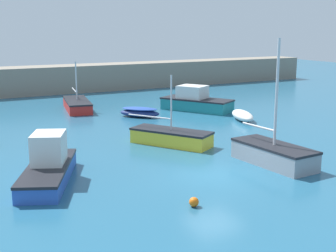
# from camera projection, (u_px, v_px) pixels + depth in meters

# --- Properties ---
(ground_plane) EXTENTS (120.00, 120.00, 0.20)m
(ground_plane) POSITION_uv_depth(u_px,v_px,m) (214.00, 176.00, 21.76)
(ground_plane) COLOR #235B7A
(harbor_breakwater) EXTENTS (65.02, 3.55, 2.78)m
(harbor_breakwater) POSITION_uv_depth(u_px,v_px,m) (47.00, 80.00, 48.04)
(harbor_breakwater) COLOR gray
(harbor_breakwater) RESTS_ON ground_plane
(sailboat_tall_mast) EXTENTS (2.09, 4.64, 6.21)m
(sailboat_tall_mast) POSITION_uv_depth(u_px,v_px,m) (274.00, 154.00, 23.18)
(sailboat_tall_mast) COLOR gray
(sailboat_tall_mast) RESTS_ON ground_plane
(rowboat_with_red_cover) EXTENTS (3.11, 3.21, 0.75)m
(rowboat_with_red_cover) POSITION_uv_depth(u_px,v_px,m) (140.00, 112.00, 35.51)
(rowboat_with_red_cover) COLOR navy
(rowboat_with_red_cover) RESTS_ON ground_plane
(motorboat_grey_hull) EXTENTS (3.97, 5.96, 2.12)m
(motorboat_grey_hull) POSITION_uv_depth(u_px,v_px,m) (49.00, 166.00, 20.67)
(motorboat_grey_hull) COLOR #2D56B7
(motorboat_grey_hull) RESTS_ON ground_plane
(cabin_cruiser_white) EXTENTS (4.81, 6.14, 2.03)m
(cabin_cruiser_white) POSITION_uv_depth(u_px,v_px,m) (196.00, 101.00, 38.20)
(cabin_cruiser_white) COLOR teal
(cabin_cruiser_white) RESTS_ON ground_plane
(rowboat_white_midwater) EXTENTS (2.27, 3.62, 0.71)m
(rowboat_white_midwater) POSITION_uv_depth(u_px,v_px,m) (242.00, 115.00, 34.26)
(rowboat_white_midwater) COLOR white
(rowboat_white_midwater) RESTS_ON ground_plane
(sailboat_short_mast) EXTENTS (2.82, 6.19, 4.00)m
(sailboat_short_mast) POSITION_uv_depth(u_px,v_px,m) (77.00, 105.00, 38.48)
(sailboat_short_mast) COLOR red
(sailboat_short_mast) RESTS_ON ground_plane
(sailboat_twin_hulled) EXTENTS (3.88, 5.01, 4.06)m
(sailboat_twin_hulled) POSITION_uv_depth(u_px,v_px,m) (171.00, 137.00, 27.09)
(sailboat_twin_hulled) COLOR yellow
(sailboat_twin_hulled) RESTS_ON ground_plane
(mooring_buoy_orange) EXTENTS (0.38, 0.38, 0.38)m
(mooring_buoy_orange) POSITION_uv_depth(u_px,v_px,m) (194.00, 202.00, 17.78)
(mooring_buoy_orange) COLOR orange
(mooring_buoy_orange) RESTS_ON ground_plane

